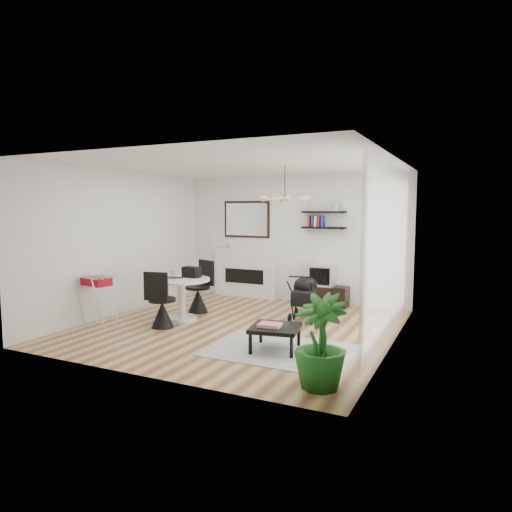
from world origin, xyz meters
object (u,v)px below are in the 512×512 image
at_px(crt_tv, 323,275).
at_px(coffee_table, 275,329).
at_px(dining_table, 181,293).
at_px(fireplace, 246,267).
at_px(stroller, 304,300).
at_px(potted_plant, 321,342).
at_px(tv_console, 322,295).
at_px(drying_rack, 100,299).

distance_m(crt_tv, coffee_table, 3.24).
bearing_deg(crt_tv, dining_table, -129.70).
height_order(dining_table, coffee_table, dining_table).
distance_m(fireplace, coffee_table, 3.99).
xyz_separation_m(stroller, potted_plant, (1.21, -2.88, 0.16)).
bearing_deg(stroller, fireplace, 135.31).
bearing_deg(tv_console, fireplace, 176.09).
relative_size(tv_console, dining_table, 1.07).
bearing_deg(dining_table, drying_rack, -137.26).
relative_size(crt_tv, potted_plant, 0.47).
relative_size(tv_console, drying_rack, 1.26).
bearing_deg(potted_plant, drying_rack, 166.83).
relative_size(drying_rack, coffee_table, 1.12).
xyz_separation_m(crt_tv, potted_plant, (1.30, -4.22, -0.10)).
distance_m(stroller, coffee_table, 1.88).
distance_m(coffee_table, potted_plant, 1.43).
height_order(tv_console, crt_tv, crt_tv).
distance_m(dining_table, potted_plant, 3.74).
bearing_deg(fireplace, drying_rack, -107.81).
distance_m(tv_console, potted_plant, 4.44).
bearing_deg(stroller, drying_rack, -155.15).
height_order(fireplace, drying_rack, fireplace).
bearing_deg(potted_plant, dining_table, 148.93).
relative_size(drying_rack, stroller, 1.00).
bearing_deg(coffee_table, dining_table, 157.64).
distance_m(fireplace, tv_console, 1.89).
bearing_deg(dining_table, tv_console, 50.58).
bearing_deg(fireplace, potted_plant, -54.16).
xyz_separation_m(tv_console, coffee_table, (0.34, -3.21, 0.11)).
relative_size(dining_table, potted_plant, 0.97).
bearing_deg(dining_table, potted_plant, -31.07).
distance_m(fireplace, stroller, 2.45).
distance_m(crt_tv, potted_plant, 4.42).
bearing_deg(drying_rack, dining_table, 53.55).
relative_size(tv_console, potted_plant, 1.03).
xyz_separation_m(tv_console, potted_plant, (1.32, -4.22, 0.32)).
relative_size(crt_tv, coffee_table, 0.64).
bearing_deg(stroller, coffee_table, -90.07).
height_order(fireplace, potted_plant, fireplace).
bearing_deg(drying_rack, potted_plant, -2.36).
bearing_deg(fireplace, crt_tv, -3.98).
height_order(tv_console, dining_table, dining_table).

